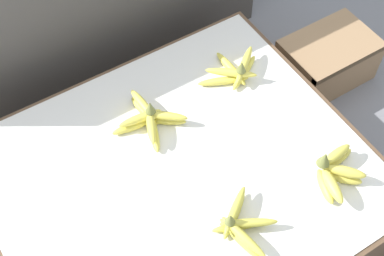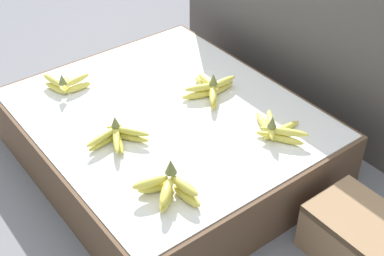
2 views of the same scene
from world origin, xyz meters
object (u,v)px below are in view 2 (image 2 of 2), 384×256
Objects in this scene: banana_bunch_front_midleft at (117,136)px; banana_bunch_middle_midright at (276,129)px; banana_bunch_middle_midleft at (211,89)px; banana_bunch_front_left at (65,83)px; wooden_crate at (362,240)px; banana_bunch_front_midright at (169,188)px.

banana_bunch_front_midleft is 0.55m from banana_bunch_middle_midright.
banana_bunch_middle_midleft reaches higher than banana_bunch_front_midleft.
banana_bunch_front_left is at bearing 178.36° from banana_bunch_front_midleft.
banana_bunch_front_midleft reaches higher than wooden_crate.
banana_bunch_front_midleft is at bearing -85.84° from banana_bunch_middle_midleft.
banana_bunch_front_midright reaches higher than banana_bunch_front_midleft.
banana_bunch_front_midright is 0.77× the size of banana_bunch_middle_midleft.
banana_bunch_middle_midleft is at bearing 128.28° from banana_bunch_front_midright.
wooden_crate is at bearing -2.50° from banana_bunch_middle_midright.
wooden_crate is 2.05× the size of banana_bunch_front_left.
banana_bunch_front_midleft is 0.32m from banana_bunch_front_midright.
wooden_crate is at bearing 20.64° from banana_bunch_front_left.
banana_bunch_front_midleft is at bearing -1.64° from banana_bunch_front_left.
banana_bunch_middle_midleft is at bearing -176.62° from banana_bunch_middle_midright.
banana_bunch_front_left reaches higher than banana_bunch_front_midleft.
banana_bunch_front_midleft is (0.40, -0.01, -0.00)m from banana_bunch_front_left.
banana_bunch_front_midright reaches higher than banana_bunch_middle_midright.
banana_bunch_middle_midleft is at bearing 48.66° from banana_bunch_front_left.
banana_bunch_front_midleft is 1.16× the size of banana_bunch_front_midright.
banana_bunch_front_left is 0.67× the size of banana_bunch_middle_midright.
banana_bunch_middle_midright is (0.33, 0.02, -0.00)m from banana_bunch_middle_midleft.
banana_bunch_middle_midright is at bearing 32.13° from banana_bunch_front_left.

